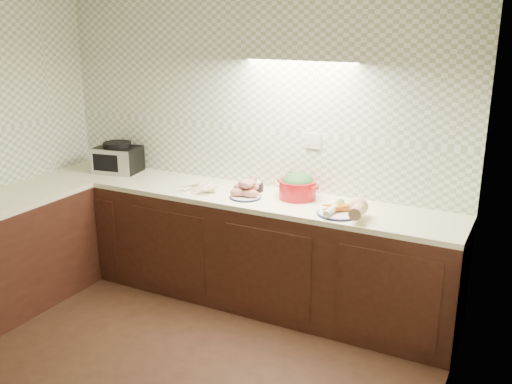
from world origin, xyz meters
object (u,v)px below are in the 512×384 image
at_px(sweet_potato_plate, 246,191).
at_px(veg_plate, 348,209).
at_px(toaster_oven, 118,158).
at_px(parsnip_pile, 207,187).
at_px(dutch_oven, 298,186).
at_px(onion_bowl, 254,186).

bearing_deg(sweet_potato_plate, veg_plate, -2.36).
distance_m(toaster_oven, parsnip_pile, 1.04).
distance_m(sweet_potato_plate, dutch_oven, 0.40).
xyz_separation_m(toaster_oven, veg_plate, (2.23, -0.19, -0.08)).
xyz_separation_m(toaster_oven, sweet_potato_plate, (1.39, -0.15, -0.07)).
bearing_deg(onion_bowl, dutch_oven, -3.15).
distance_m(parsnip_pile, dutch_oven, 0.75).
relative_size(parsnip_pile, veg_plate, 1.02).
bearing_deg(toaster_oven, parsnip_pile, -16.84).
relative_size(onion_bowl, veg_plate, 0.40).
height_order(parsnip_pile, onion_bowl, onion_bowl).
xyz_separation_m(parsnip_pile, dutch_oven, (0.73, 0.15, 0.07)).
distance_m(toaster_oven, veg_plate, 2.24).
bearing_deg(dutch_oven, toaster_oven, -164.81).
bearing_deg(onion_bowl, toaster_oven, -178.35).
xyz_separation_m(toaster_oven, dutch_oven, (1.75, 0.02, -0.03)).
height_order(toaster_oven, dutch_oven, toaster_oven).
height_order(sweet_potato_plate, dutch_oven, dutch_oven).
height_order(toaster_oven, veg_plate, toaster_oven).
height_order(toaster_oven, sweet_potato_plate, toaster_oven).
relative_size(sweet_potato_plate, veg_plate, 0.65).
xyz_separation_m(onion_bowl, dutch_oven, (0.39, -0.02, 0.05)).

